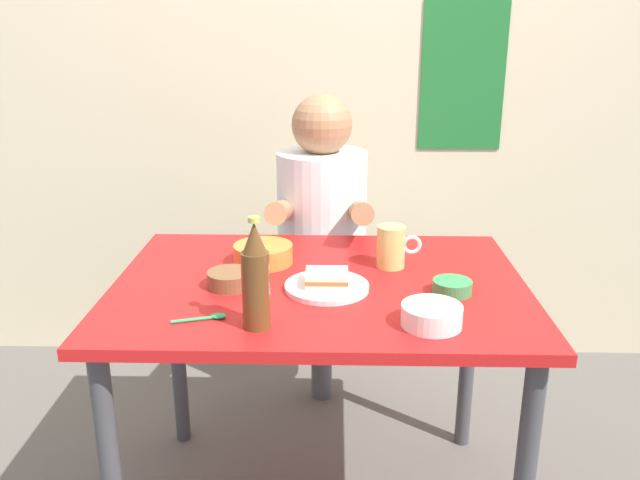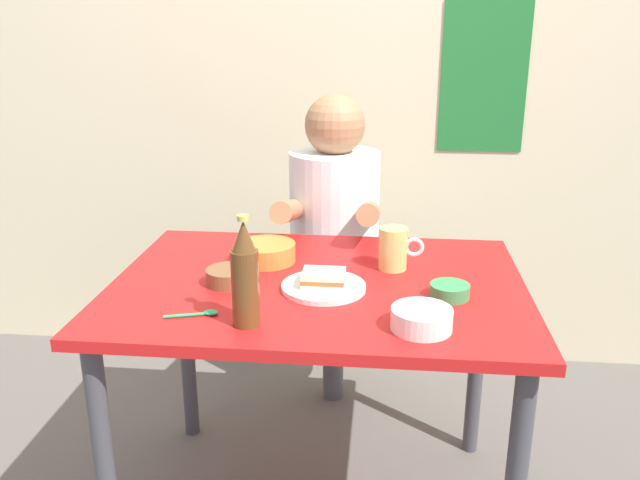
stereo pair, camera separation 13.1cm
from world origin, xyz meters
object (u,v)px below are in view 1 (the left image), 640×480
(sandwich, at_px, (327,278))
(plate_orange, at_px, (327,287))
(beer_mug, at_px, (392,247))
(stool, at_px, (322,315))
(rice_bowl_white, at_px, (432,314))
(dining_table, at_px, (320,313))
(person_seated, at_px, (322,209))
(beer_bottle, at_px, (256,278))

(sandwich, bearing_deg, plate_orange, 116.57)
(plate_orange, xyz_separation_m, beer_mug, (0.18, 0.17, 0.05))
(stool, xyz_separation_m, rice_bowl_white, (0.27, -0.89, 0.42))
(rice_bowl_white, bearing_deg, sandwich, 139.37)
(dining_table, relative_size, beer_mug, 8.73)
(dining_table, bearing_deg, stool, 90.68)
(sandwich, xyz_separation_m, rice_bowl_white, (0.24, -0.21, -0.00))
(stool, xyz_separation_m, sandwich, (0.03, -0.69, 0.42))
(beer_mug, relative_size, rice_bowl_white, 0.90)
(plate_orange, bearing_deg, stool, 92.31)
(person_seated, relative_size, sandwich, 6.54)
(person_seated, xyz_separation_m, beer_mug, (0.21, -0.50, 0.03))
(plate_orange, height_order, sandwich, sandwich)
(stool, distance_m, rice_bowl_white, 1.02)
(dining_table, bearing_deg, sandwich, -70.21)
(person_seated, distance_m, sandwich, 0.68)
(sandwich, bearing_deg, beer_bottle, -124.81)
(rice_bowl_white, bearing_deg, plate_orange, 139.37)
(sandwich, bearing_deg, stool, 92.31)
(stool, height_order, plate_orange, plate_orange)
(person_seated, bearing_deg, rice_bowl_white, -72.99)
(sandwich, relative_size, rice_bowl_white, 0.79)
(beer_bottle, bearing_deg, rice_bowl_white, 2.35)
(rice_bowl_white, bearing_deg, beer_mug, 99.17)
(dining_table, xyz_separation_m, plate_orange, (0.02, -0.06, 0.10))
(dining_table, distance_m, plate_orange, 0.12)
(sandwich, bearing_deg, rice_bowl_white, -40.63)
(plate_orange, height_order, rice_bowl_white, rice_bowl_white)
(sandwich, relative_size, beer_mug, 0.87)
(person_seated, distance_m, rice_bowl_white, 0.92)
(sandwich, bearing_deg, beer_mug, 43.39)
(person_seated, height_order, beer_mug, person_seated)
(plate_orange, distance_m, beer_mug, 0.25)
(dining_table, relative_size, person_seated, 1.53)
(dining_table, xyz_separation_m, stool, (-0.01, 0.63, -0.30))
(dining_table, distance_m, stool, 0.70)
(stool, height_order, person_seated, person_seated)
(beer_mug, bearing_deg, stool, 112.07)
(person_seated, distance_m, beer_bottle, 0.91)
(plate_orange, bearing_deg, dining_table, 109.79)
(stool, relative_size, person_seated, 0.63)
(stool, relative_size, beer_bottle, 1.72)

